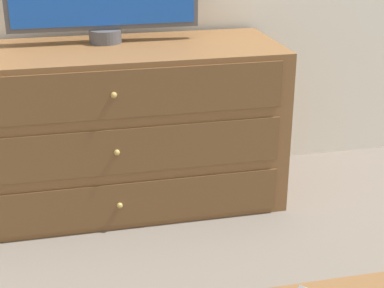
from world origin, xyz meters
name	(u,v)px	position (x,y,z in m)	size (l,w,h in m)	color
ground_plane	(84,175)	(0.00, 0.00, 0.00)	(12.00, 12.00, 0.00)	#70665B
dresser	(110,128)	(0.12, -0.30, 0.35)	(1.44, 0.55, 0.69)	brown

